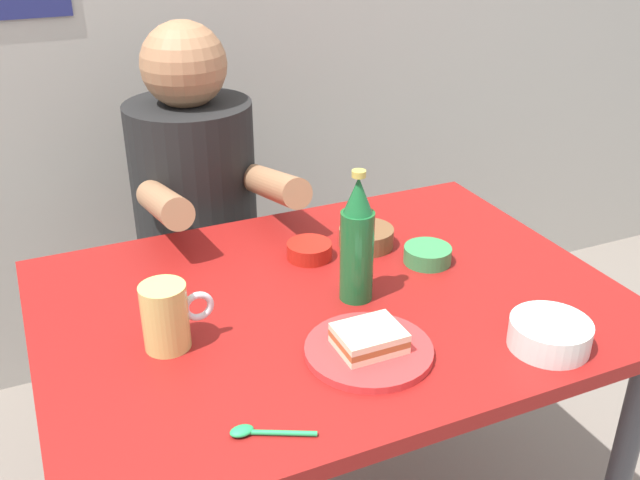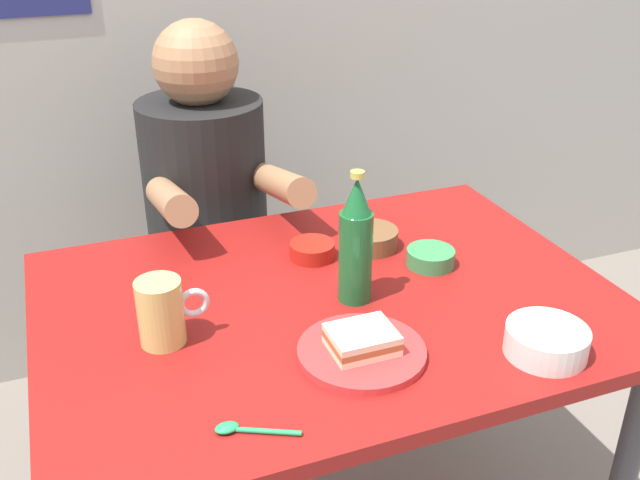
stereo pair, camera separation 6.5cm
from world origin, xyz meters
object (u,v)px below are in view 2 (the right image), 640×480
beer_bottle (356,244)px  plate_orange (362,352)px  beer_mug (162,312)px  sandwich (362,340)px  dip_bowl_green (431,257)px  person_seated (206,180)px  dining_table (329,337)px  stool (215,313)px

beer_bottle → plate_orange: bearing=-109.8°
beer_mug → sandwich: bearing=-28.1°
dip_bowl_green → person_seated: bearing=121.0°
plate_orange → beer_mug: 0.35m
beer_bottle → dip_bowl_green: size_ratio=2.62×
plate_orange → beer_bottle: (0.06, 0.17, 0.11)m
person_seated → dip_bowl_green: (0.34, -0.57, -0.01)m
beer_bottle → dip_bowl_green: bearing=18.0°
dining_table → beer_bottle: 0.22m
dining_table → stool: 0.70m
person_seated → beer_mug: (-0.22, -0.65, 0.03)m
beer_bottle → dip_bowl_green: beer_bottle is taller
beer_bottle → dip_bowl_green: 0.23m
sandwich → dip_bowl_green: sandwich is taller
sandwich → beer_bottle: 0.20m
dining_table → person_seated: (-0.10, 0.62, 0.12)m
dip_bowl_green → plate_orange: bearing=-137.8°
stool → dip_bowl_green: bearing=-59.5°
stool → person_seated: 0.42m
beer_mug → dining_table: bearing=6.0°
plate_orange → sandwich: bearing=180.0°
dining_table → person_seated: bearing=99.2°
plate_orange → sandwich: size_ratio=2.00×
stool → plate_orange: bearing=-84.4°
person_seated → dip_bowl_green: person_seated is taller
dining_table → stool: dining_table is taller
dining_table → beer_bottle: size_ratio=4.20×
stool → plate_orange: size_ratio=2.05×
beer_mug → beer_bottle: (0.37, 0.01, 0.06)m
dining_table → sandwich: size_ratio=10.00×
dining_table → person_seated: 0.64m
dip_bowl_green → sandwich: bearing=-137.8°
person_seated → beer_bottle: size_ratio=2.75×
plate_orange → beer_bottle: size_ratio=0.84×
plate_orange → beer_mug: bearing=151.9°
sandwich → plate_orange: bearing=0.0°
stool → dip_bowl_green: dip_bowl_green is taller
dining_table → plate_orange: (-0.02, -0.20, 0.10)m
dining_table → plate_orange: bearing=-95.5°
person_seated → dip_bowl_green: bearing=-59.0°
dining_table → person_seated: person_seated is taller
sandwich → dip_bowl_green: bearing=42.2°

